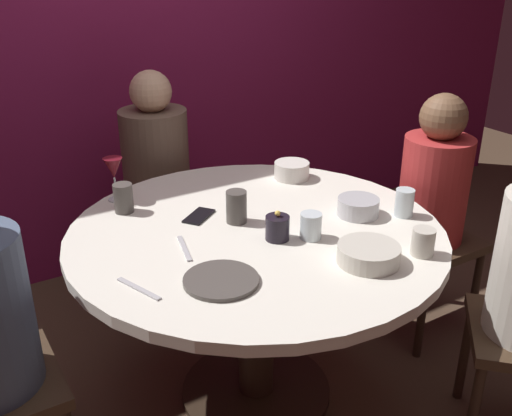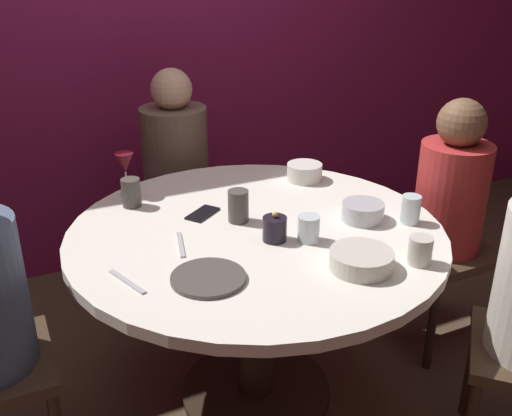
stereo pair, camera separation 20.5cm
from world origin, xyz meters
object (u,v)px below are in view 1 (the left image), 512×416
object	(u,v)px
dinner_plate	(221,280)
cell_phone	(199,216)
cup_by_left_diner	(123,198)
cup_by_right_diner	(423,242)
bowl_salad_center	(292,170)
dining_table	(256,266)
cup_near_candle	(404,203)
seated_diner_right	(434,191)
bowl_small_white	(368,254)
cup_center_front	(236,207)
cup_far_edge	(311,226)
candle_holder	(277,228)
wine_glass	(113,170)
bowl_serving_large	(358,207)
seated_diner_back	(156,162)

from	to	relation	value
dinner_plate	cell_phone	size ratio (longest dim) A/B	1.64
cup_by_left_diner	cup_by_right_diner	distance (m)	1.10
bowl_salad_center	dinner_plate	bearing A→B (deg)	-138.15
bowl_salad_center	cell_phone	bearing A→B (deg)	-163.88
dining_table	cup_near_candle	size ratio (longest dim) A/B	12.87
seated_diner_right	bowl_small_white	distance (m)	0.83
dining_table	cup_center_front	distance (m)	0.23
cell_phone	bowl_salad_center	xyz separation A→B (m)	(0.52, 0.15, 0.03)
cup_by_left_diner	cup_far_edge	world-z (taller)	cup_by_left_diner
candle_holder	bowl_salad_center	xyz separation A→B (m)	(0.37, 0.45, -0.01)
seated_diner_right	cell_phone	bearing A→B (deg)	-10.54
seated_diner_right	cup_by_left_diner	distance (m)	1.32
dinner_plate	bowl_small_white	world-z (taller)	bowl_small_white
cup_near_candle	dining_table	bearing A→B (deg)	159.87
cell_phone	seated_diner_right	bearing A→B (deg)	43.09
bowl_salad_center	cup_by_right_diner	size ratio (longest dim) A/B	1.66
dining_table	seated_diner_right	distance (m)	0.91
seated_diner_right	cell_phone	world-z (taller)	seated_diner_right
dinner_plate	cup_center_front	distance (m)	0.43
cell_phone	cup_by_left_diner	bearing A→B (deg)	-167.52
dinner_plate	cup_far_edge	size ratio (longest dim) A/B	2.51
wine_glass	dinner_plate	distance (m)	0.78
candle_holder	bowl_salad_center	size ratio (longest dim) A/B	0.71
bowl_serving_large	cup_center_front	size ratio (longest dim) A/B	1.30
bowl_small_white	seated_diner_back	bearing A→B (deg)	97.56
seated_diner_right	candle_holder	bearing A→B (deg)	6.99
candle_holder	dinner_plate	bearing A→B (deg)	-153.50
bowl_serving_large	cup_by_left_diner	xyz separation A→B (m)	(-0.74, 0.49, 0.02)
seated_diner_right	cup_far_edge	bearing A→B (deg)	11.61
seated_diner_back	bowl_small_white	bearing A→B (deg)	7.56
cup_by_right_diner	cup_far_edge	distance (m)	0.37
candle_holder	cup_far_edge	xyz separation A→B (m)	(0.10, -0.05, 0.00)
cup_near_candle	cup_by_left_diner	size ratio (longest dim) A/B	0.93
cup_by_right_diner	seated_diner_right	bearing A→B (deg)	39.41
candle_holder	cup_near_candle	xyz separation A→B (m)	(0.51, -0.08, 0.01)
cup_far_edge	wine_glass	bearing A→B (deg)	124.50
candle_holder	cup_center_front	size ratio (longest dim) A/B	0.90
dining_table	seated_diner_back	size ratio (longest dim) A/B	1.16
bowl_small_white	cup_by_left_diner	world-z (taller)	cup_by_left_diner
bowl_salad_center	cup_far_edge	bearing A→B (deg)	-118.11
cell_phone	bowl_serving_large	bearing A→B (deg)	24.05
dining_table	cup_far_edge	xyz separation A→B (m)	(0.12, -0.16, 0.20)
dinner_plate	cup_by_left_diner	xyz separation A→B (m)	(-0.07, 0.64, 0.05)
wine_glass	bowl_small_white	xyz separation A→B (m)	(0.51, -0.91, -0.10)
bowl_small_white	cup_center_front	distance (m)	0.52
seated_diner_right	candle_holder	xyz separation A→B (m)	(-0.89, -0.11, 0.09)
wine_glass	cup_by_left_diner	xyz separation A→B (m)	(-0.01, -0.12, -0.07)
wine_glass	dinner_plate	xyz separation A→B (m)	(0.06, -0.77, -0.12)
seated_diner_right	cup_center_front	world-z (taller)	seated_diner_right
cup_by_left_diner	cup_far_edge	bearing A→B (deg)	-49.13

